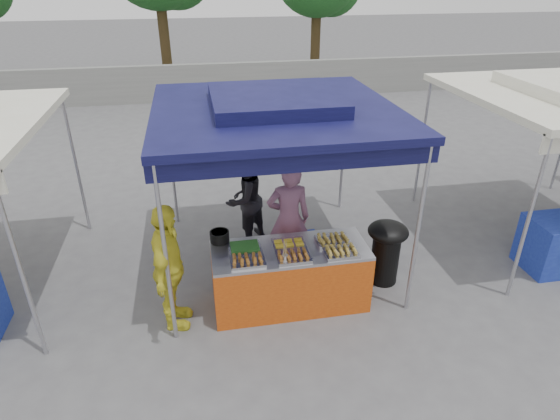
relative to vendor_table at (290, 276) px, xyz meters
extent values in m
plane|color=#535355|center=(0.00, 0.10, -0.43)|extent=(80.00, 80.00, 0.00)
cube|color=slate|center=(0.00, 11.10, 0.17)|extent=(40.00, 0.25, 1.20)
cylinder|color=#ADADB3|center=(-1.50, -0.40, 0.72)|extent=(0.05, 0.05, 2.30)
cylinder|color=#ADADB3|center=(1.50, -0.40, 0.72)|extent=(0.05, 0.05, 2.30)
cylinder|color=#ADADB3|center=(-1.50, 2.60, 0.72)|extent=(0.05, 0.05, 2.30)
cylinder|color=#ADADB3|center=(1.50, 2.60, 0.72)|extent=(0.05, 0.05, 2.30)
cube|color=#0E0F3B|center=(0.00, 1.10, 1.92)|extent=(3.20, 3.20, 0.10)
cube|color=#0E0F3B|center=(0.00, 1.10, 2.05)|extent=(1.65, 1.65, 0.18)
cube|color=#0E0F3B|center=(0.00, -0.40, 1.77)|extent=(3.20, 0.04, 0.25)
cylinder|color=#ADADB3|center=(-3.00, -0.40, 0.72)|extent=(0.05, 0.05, 2.30)
cylinder|color=#ADADB3|center=(-3.00, 2.60, 0.72)|extent=(0.05, 0.05, 2.30)
cylinder|color=#ADADB3|center=(3.00, -0.40, 0.72)|extent=(0.05, 0.05, 2.30)
cylinder|color=#ADADB3|center=(3.00, 2.60, 0.72)|extent=(0.05, 0.05, 2.30)
cylinder|color=#3B2D17|center=(-1.86, 13.11, 1.59)|extent=(0.36, 0.36, 4.04)
cylinder|color=#3B2D17|center=(3.71, 13.20, 1.35)|extent=(0.36, 0.36, 3.54)
cube|color=#B24310|center=(0.00, 0.00, -0.02)|extent=(2.00, 0.80, 0.81)
cube|color=#ADADB3|center=(0.00, 0.00, 0.40)|extent=(2.00, 0.80, 0.04)
cube|color=#B8B8BD|center=(-0.57, -0.22, 0.45)|extent=(0.42, 0.30, 0.05)
cube|color=brown|center=(-0.57, -0.22, 0.49)|extent=(0.35, 0.25, 0.02)
cube|color=#B8B8BD|center=(-0.01, -0.24, 0.45)|extent=(0.42, 0.30, 0.05)
cube|color=brown|center=(-0.01, -0.24, 0.49)|extent=(0.35, 0.25, 0.02)
cube|color=#B8B8BD|center=(0.59, -0.24, 0.45)|extent=(0.42, 0.30, 0.05)
cube|color=olive|center=(0.59, -0.24, 0.49)|extent=(0.35, 0.25, 0.02)
cube|color=#B8B8BD|center=(-0.57, 0.07, 0.45)|extent=(0.42, 0.30, 0.05)
cube|color=#1E501B|center=(-0.57, 0.07, 0.49)|extent=(0.35, 0.25, 0.02)
cube|color=#B8B8BD|center=(-0.01, 0.06, 0.45)|extent=(0.42, 0.30, 0.05)
cube|color=gold|center=(-0.01, 0.06, 0.49)|extent=(0.35, 0.25, 0.02)
cube|color=#B8B8BD|center=(0.57, 0.06, 0.45)|extent=(0.42, 0.30, 0.05)
cube|color=olive|center=(0.57, 0.06, 0.49)|extent=(0.35, 0.25, 0.02)
cylinder|color=black|center=(-0.86, 0.35, 0.50)|extent=(0.25, 0.25, 0.15)
cylinder|color=#ADADB3|center=(-0.12, -0.27, 0.47)|extent=(0.08, 0.08, 0.10)
cylinder|color=black|center=(1.43, 0.25, -0.05)|extent=(0.39, 0.39, 0.76)
ellipsoid|color=black|center=(1.43, 0.25, 0.40)|extent=(0.56, 0.56, 0.25)
cube|color=#122295|center=(-0.40, 0.61, -0.29)|extent=(0.44, 0.31, 0.27)
cube|color=#122295|center=(0.31, 0.71, -0.27)|extent=(0.50, 0.35, 0.30)
cube|color=#122295|center=(0.31, 0.71, 0.02)|extent=(0.48, 0.34, 0.29)
imported|color=#7E506F|center=(0.14, 0.77, 0.43)|extent=(0.64, 0.43, 1.71)
imported|color=black|center=(-0.40, 1.70, 0.35)|extent=(0.95, 0.94, 1.55)
imported|color=gold|center=(-1.51, -0.14, 0.41)|extent=(0.54, 1.03, 1.67)
camera|label=1|loc=(-1.06, -4.92, 3.61)|focal=30.00mm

